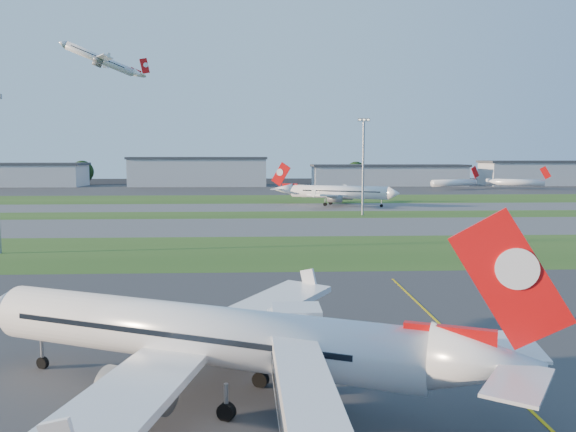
{
  "coord_description": "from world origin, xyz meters",
  "views": [
    {
      "loc": [
        -11.82,
        -40.87,
        16.08
      ],
      "look_at": [
        -8.04,
        42.67,
        7.0
      ],
      "focal_mm": 35.0,
      "sensor_mm": 36.0,
      "label": 1
    }
  ],
  "objects": [
    {
      "name": "hangar_far_east",
      "position": [
        155.0,
        255.0,
        6.64
      ],
      "size": [
        96.9,
        23.0,
        13.2
      ],
      "color": "#AAAEB3",
      "rests_on": "ground"
    },
    {
      "name": "hangar_west",
      "position": [
        -45.0,
        255.0,
        7.64
      ],
      "size": [
        71.4,
        23.0,
        15.2
      ],
      "color": "#AAAEB3",
      "rests_on": "ground"
    },
    {
      "name": "apron_near",
      "position": [
        0.0,
        0.0,
        0.01
      ],
      "size": [
        300.0,
        70.0,
        0.01
      ],
      "primitive_type": "cube",
      "color": "#333335",
      "rests_on": "ground"
    },
    {
      "name": "taxiway_a",
      "position": [
        0.0,
        85.0,
        0.01
      ],
      "size": [
        300.0,
        32.0,
        0.01
      ],
      "primitive_type": "cube",
      "color": "#515154",
      "rests_on": "ground"
    },
    {
      "name": "grass_strip_a",
      "position": [
        0.0,
        52.0,
        0.01
      ],
      "size": [
        300.0,
        34.0,
        0.01
      ],
      "primitive_type": "cube",
      "color": "#2A4E1A",
      "rests_on": "ground"
    },
    {
      "name": "airliner_departing",
      "position": [
        -79.68,
        204.19,
        56.19
      ],
      "size": [
        33.57,
        28.33,
        10.86
      ],
      "rotation": [
        0.0,
        0.0,
        0.32
      ],
      "color": "white"
    },
    {
      "name": "grass_strip_c",
      "position": [
        0.0,
        165.0,
        0.01
      ],
      "size": [
        300.0,
        40.0,
        0.01
      ],
      "primitive_type": "cube",
      "color": "#2A4E1A",
      "rests_on": "ground"
    },
    {
      "name": "airliner_taxiing",
      "position": [
        12.17,
        136.76,
        4.32
      ],
      "size": [
        36.69,
        31.28,
        12.31
      ],
      "rotation": [
        0.0,
        0.0,
        2.71
      ],
      "color": "white",
      "rests_on": "ground"
    },
    {
      "name": "ground",
      "position": [
        0.0,
        0.0,
        0.0
      ],
      "size": [
        700.0,
        700.0,
        0.0
      ],
      "primitive_type": "plane",
      "color": "black",
      "rests_on": "ground"
    },
    {
      "name": "hangar_east",
      "position": [
        55.0,
        255.0,
        5.64
      ],
      "size": [
        81.6,
        23.0,
        11.2
      ],
      "color": "#AAAEB3",
      "rests_on": "ground"
    },
    {
      "name": "yellow_line",
      "position": [
        5.0,
        0.0,
        0.0
      ],
      "size": [
        0.25,
        60.0,
        0.02
      ],
      "primitive_type": "cube",
      "color": "gold",
      "rests_on": "ground"
    },
    {
      "name": "mini_jet_near",
      "position": [
        78.22,
        218.54,
        3.28
      ],
      "size": [
        26.8,
        13.55,
        9.48
      ],
      "rotation": [
        0.0,
        0.0,
        0.42
      ],
      "color": "white",
      "rests_on": "ground"
    },
    {
      "name": "mini_jet_far",
      "position": [
        108.41,
        220.76,
        3.28
      ],
      "size": [
        26.63,
        13.93,
        9.48
      ],
      "rotation": [
        0.0,
        0.0,
        -0.44
      ],
      "color": "white",
      "rests_on": "ground"
    },
    {
      "name": "tree_mid_west",
      "position": [
        -20.0,
        266.0,
        5.84
      ],
      "size": [
        9.9,
        9.9,
        10.8
      ],
      "color": "black",
      "rests_on": "ground"
    },
    {
      "name": "light_mast_centre",
      "position": [
        15.0,
        108.0,
        14.81
      ],
      "size": [
        3.2,
        0.7,
        25.8
      ],
      "color": "gray",
      "rests_on": "ground"
    },
    {
      "name": "grass_strip_b",
      "position": [
        0.0,
        110.0,
        0.01
      ],
      "size": [
        300.0,
        18.0,
        0.01
      ],
      "primitive_type": "cube",
      "color": "#2A4E1A",
      "rests_on": "ground"
    },
    {
      "name": "tree_west",
      "position": [
        -110.0,
        270.0,
        7.14
      ],
      "size": [
        12.1,
        12.1,
        13.2
      ],
      "color": "black",
      "rests_on": "ground"
    },
    {
      "name": "taxiway_b",
      "position": [
        0.0,
        132.0,
        0.01
      ],
      "size": [
        300.0,
        26.0,
        0.01
      ],
      "primitive_type": "cube",
      "color": "#515154",
      "rests_on": "ground"
    },
    {
      "name": "apron_far",
      "position": [
        0.0,
        225.0,
        0.01
      ],
      "size": [
        400.0,
        80.0,
        0.01
      ],
      "primitive_type": "cube",
      "color": "#333335",
      "rests_on": "ground"
    },
    {
      "name": "tree_east",
      "position": [
        115.0,
        267.0,
        6.16
      ],
      "size": [
        10.45,
        10.45,
        11.4
      ],
      "color": "black",
      "rests_on": "ground"
    },
    {
      "name": "tree_mid_east",
      "position": [
        40.0,
        269.0,
        6.81
      ],
      "size": [
        11.55,
        11.55,
        12.6
      ],
      "color": "black",
      "rests_on": "ground"
    },
    {
      "name": "airliner_parked",
      "position": [
        -16.0,
        -4.46,
        4.16
      ],
      "size": [
        35.7,
        30.35,
        11.84
      ],
      "rotation": [
        0.0,
        0.0,
        -0.4
      ],
      "color": "white",
      "rests_on": "ground"
    },
    {
      "name": "jet_bridge",
      "position": [
        -9.81,
        -15.24,
        4.01
      ],
      "size": [
        4.2,
        26.9,
        6.2
      ],
      "color": "silver",
      "rests_on": "ground"
    }
  ]
}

